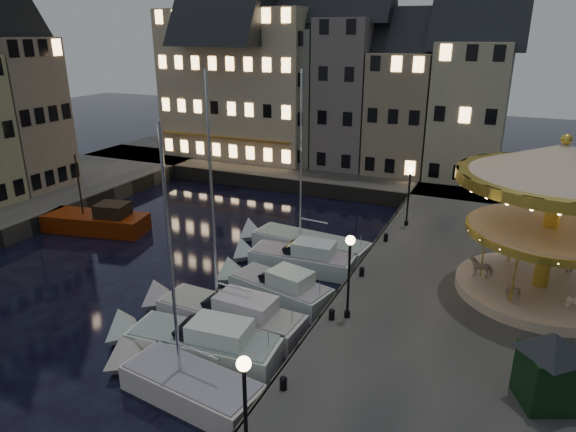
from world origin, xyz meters
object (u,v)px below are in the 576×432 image
at_px(streetlamp_a, 245,399).
at_px(streetlamp_b, 349,265).
at_px(motorboat_c, 224,314).
at_px(motorboat_d, 274,287).
at_px(motorboat_a, 181,383).
at_px(carousel, 557,192).
at_px(ticket_kiosk, 552,357).
at_px(motorboat_b, 196,343).
at_px(motorboat_e, 296,259).
at_px(bollard_a, 283,382).
at_px(bollard_d, 386,237).
at_px(bollard_c, 362,271).
at_px(streetlamp_c, 409,188).
at_px(red_fishing_boat, 98,222).
at_px(bollard_b, 332,314).
at_px(motorboat_f, 303,244).

height_order(streetlamp_a, streetlamp_b, same).
xyz_separation_m(motorboat_c, motorboat_d, (1.09, 3.66, -0.04)).
bearing_deg(motorboat_a, streetlamp_a, -35.19).
height_order(carousel, ticket_kiosk, carousel).
distance_m(motorboat_b, ticket_kiosk, 14.64).
distance_m(streetlamp_a, ticket_kiosk, 11.08).
relative_size(motorboat_e, ticket_kiosk, 2.30).
height_order(bollard_a, ticket_kiosk, ticket_kiosk).
xyz_separation_m(streetlamp_a, motorboat_a, (-4.98, 3.51, -3.48)).
height_order(bollard_d, motorboat_e, motorboat_e).
height_order(bollard_c, motorboat_e, motorboat_e).
xyz_separation_m(bollard_a, carousel, (8.97, 12.24, 5.19)).
height_order(streetlamp_c, bollard_d, streetlamp_c).
bearing_deg(streetlamp_c, bollard_c, -93.81).
relative_size(streetlamp_b, motorboat_b, 0.51).
bearing_deg(motorboat_d, bollard_d, 59.86).
bearing_deg(ticket_kiosk, motorboat_c, 173.77).
relative_size(motorboat_e, red_fishing_boat, 0.95).
xyz_separation_m(streetlamp_c, motorboat_b, (-5.96, -17.44, -3.37)).
bearing_deg(motorboat_e, motorboat_d, -84.24).
height_order(streetlamp_b, streetlamp_c, same).
bearing_deg(streetlamp_c, red_fishing_boat, -161.48).
height_order(bollard_b, ticket_kiosk, ticket_kiosk).
relative_size(streetlamp_a, motorboat_c, 0.36).
relative_size(motorboat_b, red_fishing_boat, 1.02).
height_order(bollard_d, red_fishing_boat, red_fishing_boat).
relative_size(motorboat_b, motorboat_d, 1.18).
bearing_deg(streetlamp_b, bollard_a, -95.71).
height_order(bollard_d, motorboat_c, motorboat_c).
xyz_separation_m(streetlamp_b, red_fishing_boat, (-21.43, 6.32, -3.32)).
relative_size(bollard_b, bollard_c, 1.00).
height_order(bollard_b, bollard_d, same).
bearing_deg(bollard_d, red_fishing_boat, -169.99).
height_order(streetlamp_c, motorboat_d, streetlamp_c).
height_order(bollard_b, bollard_c, same).
bearing_deg(motorboat_d, streetlamp_c, 65.71).
bearing_deg(motorboat_e, bollard_b, -55.31).
relative_size(streetlamp_b, bollard_a, 7.32).
relative_size(streetlamp_c, motorboat_e, 0.55).
relative_size(bollard_b, red_fishing_boat, 0.07).
bearing_deg(bollard_a, ticket_kiosk, 19.49).
relative_size(streetlamp_b, bollard_d, 7.32).
height_order(bollard_d, motorboat_f, motorboat_f).
bearing_deg(bollard_a, motorboat_c, 139.02).
height_order(motorboat_b, motorboat_e, same).
distance_m(motorboat_a, motorboat_d, 8.91).
bearing_deg(bollard_b, motorboat_a, -126.18).
bearing_deg(motorboat_b, motorboat_e, 86.94).
height_order(bollard_c, motorboat_f, motorboat_f).
bearing_deg(motorboat_d, bollard_c, 25.27).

